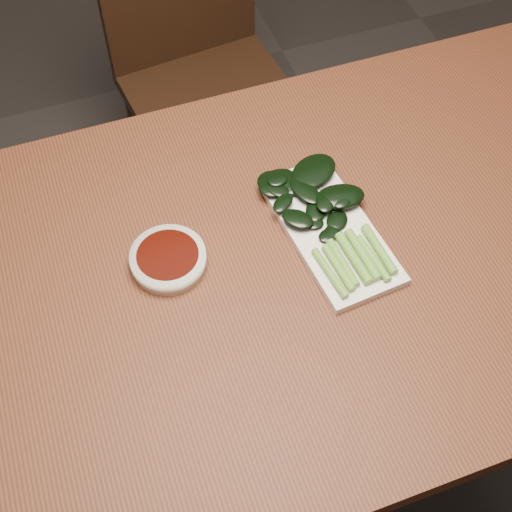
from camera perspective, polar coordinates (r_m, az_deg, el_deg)
name	(u,v)px	position (r m, az deg, el deg)	size (l,w,h in m)	color
ground	(267,437)	(1.80, 0.87, -14.25)	(6.00, 6.00, 0.00)	#282626
table	(272,289)	(1.19, 1.28, -2.67)	(1.40, 0.80, 0.75)	#4E2716
chair_far	(200,66)	(1.86, -4.46, 14.89)	(0.43, 0.43, 0.89)	black
sauce_bowl	(168,259)	(1.13, -7.03, -0.27)	(0.12, 0.12, 0.03)	silver
serving_plate	(330,230)	(1.17, 5.93, 2.06)	(0.15, 0.29, 0.01)	silver
gai_lan	(320,207)	(1.17, 5.12, 3.94)	(0.17, 0.29, 0.02)	#65A338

